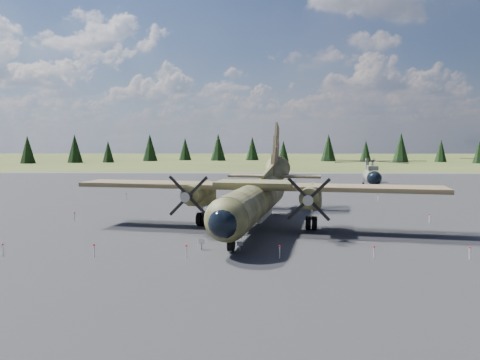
{
  "coord_description": "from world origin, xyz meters",
  "views": [
    {
      "loc": [
        0.31,
        -42.99,
        7.48
      ],
      "look_at": [
        -1.0,
        2.0,
        3.77
      ],
      "focal_mm": 35.0,
      "sensor_mm": 36.0,
      "label": 1
    }
  ],
  "objects": [
    {
      "name": "helicopter_near",
      "position": [
        19.69,
        33.82,
        3.16
      ],
      "size": [
        19.87,
        21.72,
        4.46
      ],
      "rotation": [
        0.0,
        0.0,
        -0.14
      ],
      "color": "gray",
      "rests_on": "ground"
    },
    {
      "name": "apron",
      "position": [
        0.0,
        10.0,
        0.0
      ],
      "size": [
        120.0,
        120.0,
        0.04
      ],
      "primitive_type": "cube",
      "color": "#525257",
      "rests_on": "ground"
    },
    {
      "name": "ground",
      "position": [
        0.0,
        0.0,
        0.0
      ],
      "size": [
        500.0,
        500.0,
        0.0
      ],
      "primitive_type": "plane",
      "color": "brown",
      "rests_on": "ground"
    },
    {
      "name": "barrier_fence",
      "position": [
        -0.46,
        -0.08,
        0.51
      ],
      "size": [
        33.12,
        29.62,
        0.85
      ],
      "color": "silver",
      "rests_on": "ground"
    },
    {
      "name": "transport_plane",
      "position": [
        0.6,
        -2.2,
        2.95
      ],
      "size": [
        31.12,
        28.0,
        10.26
      ],
      "rotation": [
        0.0,
        0.0,
        -0.18
      ],
      "color": "#373B20",
      "rests_on": "ground"
    },
    {
      "name": "info_placard_right",
      "position": [
        -0.62,
        -11.48,
        0.43
      ],
      "size": [
        0.44,
        0.29,
        0.65
      ],
      "rotation": [
        0.0,
        0.0,
        0.31
      ],
      "color": "gray",
      "rests_on": "ground"
    },
    {
      "name": "info_placard_left",
      "position": [
        -3.3,
        -11.18,
        0.49
      ],
      "size": [
        0.51,
        0.34,
        0.74
      ],
      "rotation": [
        0.0,
        0.0,
        0.35
      ],
      "color": "gray",
      "rests_on": "ground"
    },
    {
      "name": "treeline",
      "position": [
        0.45,
        -5.74,
        4.92
      ],
      "size": [
        303.12,
        299.21,
        10.91
      ],
      "color": "black",
      "rests_on": "ground"
    }
  ]
}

